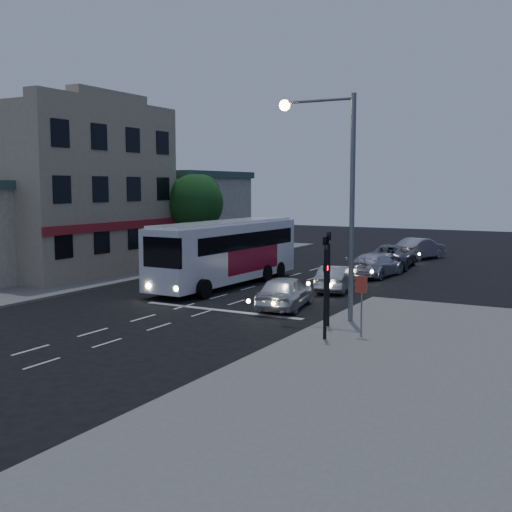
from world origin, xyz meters
The scene contains 17 objects.
ground centered at (0.00, 0.00, 0.00)m, with size 120.00×120.00×0.00m, color black.
sidewalk_near centered at (13.00, -4.00, 0.06)m, with size 12.00×24.00×0.12m, color slate.
sidewalk_far centered at (-13.00, 8.00, 0.06)m, with size 12.00×50.00×0.12m, color slate.
road_markings centered at (1.29, 3.31, 0.00)m, with size 8.00×30.55×0.01m.
tour_bus centered at (-1.51, 8.18, 1.94)m, with size 2.82×11.76×3.59m.
car_suv centered at (4.28, 3.80, 0.76)m, with size 1.79×4.45×1.52m, color silver.
car_sedan_a centered at (4.50, 9.39, 0.67)m, with size 1.43×4.09×1.35m, color #BCBCBC.
car_sedan_b centered at (4.67, 15.63, 0.72)m, with size 2.02×4.96×1.44m, color silver.
car_sedan_c centered at (4.22, 20.46, 0.79)m, with size 2.61×5.65×1.57m, color slate.
car_extra centered at (4.63, 26.31, 0.80)m, with size 1.69×4.86×1.60m, color #9898A2.
traffic_signal_main centered at (7.60, 0.78, 2.42)m, with size 0.25×0.35×4.10m.
traffic_signal_side centered at (8.30, -1.20, 2.42)m, with size 0.18×0.15×4.10m.
regulatory_sign centered at (9.30, -0.24, 1.60)m, with size 0.45×0.12×2.20m.
streetlight centered at (7.34, 2.20, 5.73)m, with size 3.32×0.44×9.00m.
main_building centered at (-13.96, 8.00, 5.16)m, with size 10.12×12.00×11.00m.
low_building_north centered at (-13.50, 20.00, 3.39)m, with size 9.40×9.40×6.50m.
street_tree centered at (-8.21, 15.02, 4.50)m, with size 4.00×4.00×6.20m.
Camera 1 is at (16.86, -21.93, 5.54)m, focal length 45.00 mm.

